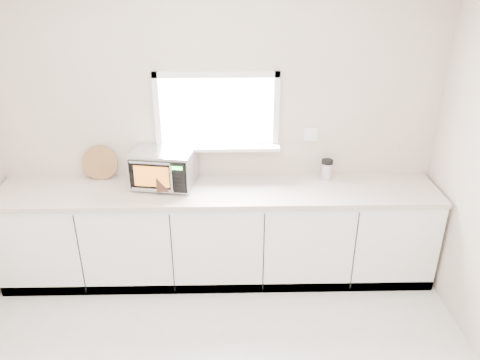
{
  "coord_description": "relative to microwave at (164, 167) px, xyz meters",
  "views": [
    {
      "loc": [
        0.12,
        -2.02,
        2.77
      ],
      "look_at": [
        0.2,
        1.55,
        1.08
      ],
      "focal_mm": 35.0,
      "sensor_mm": 36.0,
      "label": 1
    }
  ],
  "objects": [
    {
      "name": "back_wall",
      "position": [
        0.47,
        0.2,
        0.27
      ],
      "size": [
        4.0,
        0.17,
        2.7
      ],
      "color": "beige",
      "rests_on": "ground"
    },
    {
      "name": "cabinets",
      "position": [
        0.47,
        -0.09,
        -0.66
      ],
      "size": [
        3.92,
        0.6,
        0.88
      ],
      "primitive_type": "cube",
      "color": "white",
      "rests_on": "ground"
    },
    {
      "name": "countertop",
      "position": [
        0.47,
        -0.1,
        -0.2
      ],
      "size": [
        3.92,
        0.64,
        0.04
      ],
      "primitive_type": "cube",
      "color": "beige",
      "rests_on": "cabinets"
    },
    {
      "name": "microwave",
      "position": [
        0.0,
        0.0,
        0.0
      ],
      "size": [
        0.58,
        0.5,
        0.34
      ],
      "rotation": [
        0.0,
        0.0,
        -0.16
      ],
      "color": "black",
      "rests_on": "countertop"
    },
    {
      "name": "knife_block",
      "position": [
        -0.01,
        -0.12,
        -0.04
      ],
      "size": [
        0.13,
        0.23,
        0.31
      ],
      "rotation": [
        0.0,
        0.0,
        0.15
      ],
      "color": "#4A2F1A",
      "rests_on": "countertop"
    },
    {
      "name": "cutting_board",
      "position": [
        -0.61,
        0.15,
        -0.02
      ],
      "size": [
        0.32,
        0.08,
        0.32
      ],
      "primitive_type": "cylinder",
      "rotation": [
        1.4,
        0.0,
        0.0
      ],
      "color": "olive",
      "rests_on": "countertop"
    },
    {
      "name": "coffee_grinder",
      "position": [
        1.47,
        0.1,
        -0.08
      ],
      "size": [
        0.14,
        0.14,
        0.19
      ],
      "rotation": [
        0.0,
        0.0,
        -0.31
      ],
      "color": "#BABDC2",
      "rests_on": "countertop"
    }
  ]
}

